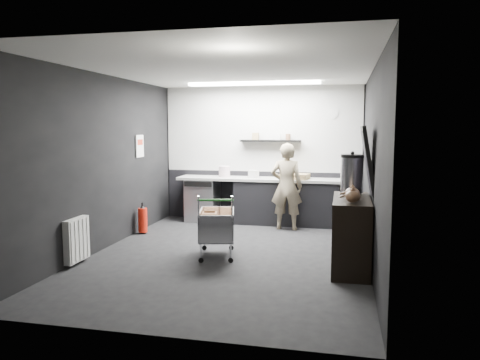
# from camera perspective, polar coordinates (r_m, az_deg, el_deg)

# --- Properties ---
(floor) EXTENTS (5.50, 5.50, 0.00)m
(floor) POSITION_cam_1_polar(r_m,az_deg,el_deg) (7.01, -1.33, -9.18)
(floor) COLOR black
(floor) RESTS_ON ground
(ceiling) EXTENTS (5.50, 5.50, 0.00)m
(ceiling) POSITION_cam_1_polar(r_m,az_deg,el_deg) (6.80, -1.39, 13.30)
(ceiling) COLOR white
(ceiling) RESTS_ON wall_back
(wall_back) EXTENTS (5.50, 0.00, 5.50)m
(wall_back) POSITION_cam_1_polar(r_m,az_deg,el_deg) (9.46, 2.63, 3.18)
(wall_back) COLOR black
(wall_back) RESTS_ON floor
(wall_front) EXTENTS (5.50, 0.00, 5.50)m
(wall_front) POSITION_cam_1_polar(r_m,az_deg,el_deg) (4.17, -10.43, -1.09)
(wall_front) COLOR black
(wall_front) RESTS_ON floor
(wall_left) EXTENTS (0.00, 5.50, 5.50)m
(wall_left) POSITION_cam_1_polar(r_m,az_deg,el_deg) (7.51, -16.36, 2.07)
(wall_left) COLOR black
(wall_left) RESTS_ON floor
(wall_right) EXTENTS (0.00, 5.50, 5.50)m
(wall_right) POSITION_cam_1_polar(r_m,az_deg,el_deg) (6.59, 15.79, 1.52)
(wall_right) COLOR black
(wall_right) RESTS_ON floor
(kitchen_wall_panel) EXTENTS (3.95, 0.02, 1.70)m
(kitchen_wall_panel) POSITION_cam_1_polar(r_m,az_deg,el_deg) (9.43, 2.63, 6.21)
(kitchen_wall_panel) COLOR #BBBBB6
(kitchen_wall_panel) RESTS_ON wall_back
(dado_panel) EXTENTS (3.95, 0.02, 1.00)m
(dado_panel) POSITION_cam_1_polar(r_m,az_deg,el_deg) (9.53, 2.58, -1.93)
(dado_panel) COLOR black
(dado_panel) RESTS_ON wall_back
(floating_shelf) EXTENTS (1.20, 0.22, 0.04)m
(floating_shelf) POSITION_cam_1_polar(r_m,az_deg,el_deg) (9.29, 3.72, 4.78)
(floating_shelf) COLOR black
(floating_shelf) RESTS_ON wall_back
(wall_clock) EXTENTS (0.20, 0.03, 0.20)m
(wall_clock) POSITION_cam_1_polar(r_m,az_deg,el_deg) (9.28, 11.25, 7.95)
(wall_clock) COLOR silver
(wall_clock) RESTS_ON wall_back
(poster) EXTENTS (0.02, 0.30, 0.40)m
(poster) POSITION_cam_1_polar(r_m,az_deg,el_deg) (8.65, -12.13, 4.07)
(poster) COLOR white
(poster) RESTS_ON wall_left
(poster_red_band) EXTENTS (0.02, 0.22, 0.10)m
(poster_red_band) POSITION_cam_1_polar(r_m,az_deg,el_deg) (8.64, -12.11, 4.53)
(poster_red_band) COLOR red
(poster_red_band) RESTS_ON poster
(radiator) EXTENTS (0.10, 0.50, 0.60)m
(radiator) POSITION_cam_1_polar(r_m,az_deg,el_deg) (6.86, -19.29, -6.89)
(radiator) COLOR silver
(radiator) RESTS_ON wall_left
(ceiling_strip) EXTENTS (2.40, 0.20, 0.04)m
(ceiling_strip) POSITION_cam_1_polar(r_m,az_deg,el_deg) (8.60, 1.63, 11.67)
(ceiling_strip) COLOR white
(ceiling_strip) RESTS_ON ceiling
(prep_counter) EXTENTS (3.20, 0.61, 0.90)m
(prep_counter) POSITION_cam_1_polar(r_m,az_deg,el_deg) (9.21, 3.08, -2.50)
(prep_counter) COLOR black
(prep_counter) RESTS_ON floor
(person) EXTENTS (0.59, 0.39, 1.60)m
(person) POSITION_cam_1_polar(r_m,az_deg,el_deg) (8.65, 5.70, -0.79)
(person) COLOR #BBB194
(person) RESTS_ON floor
(shopping_cart) EXTENTS (0.67, 0.94, 0.92)m
(shopping_cart) POSITION_cam_1_polar(r_m,az_deg,el_deg) (6.88, -2.88, -5.74)
(shopping_cart) COLOR silver
(shopping_cart) RESTS_ON floor
(sideboard) EXTENTS (0.55, 1.28, 1.91)m
(sideboard) POSITION_cam_1_polar(r_m,az_deg,el_deg) (6.45, 13.50, -5.22)
(sideboard) COLOR black
(sideboard) RESTS_ON floor
(fire_extinguisher) EXTENTS (0.16, 0.16, 0.53)m
(fire_extinguisher) POSITION_cam_1_polar(r_m,az_deg,el_deg) (8.53, -11.78, -4.70)
(fire_extinguisher) COLOR red
(fire_extinguisher) RESTS_ON floor
(cardboard_box) EXTENTS (0.57, 0.47, 0.10)m
(cardboard_box) POSITION_cam_1_polar(r_m,az_deg,el_deg) (9.02, 6.70, 0.45)
(cardboard_box) COLOR olive
(cardboard_box) RESTS_ON prep_counter
(pink_tub) EXTENTS (0.22, 0.22, 0.22)m
(pink_tub) POSITION_cam_1_polar(r_m,az_deg,el_deg) (9.31, -1.91, 1.04)
(pink_tub) COLOR beige
(pink_tub) RESTS_ON prep_counter
(white_container) EXTENTS (0.21, 0.18, 0.15)m
(white_container) POSITION_cam_1_polar(r_m,az_deg,el_deg) (9.13, 1.66, 0.72)
(white_container) COLOR silver
(white_container) RESTS_ON prep_counter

